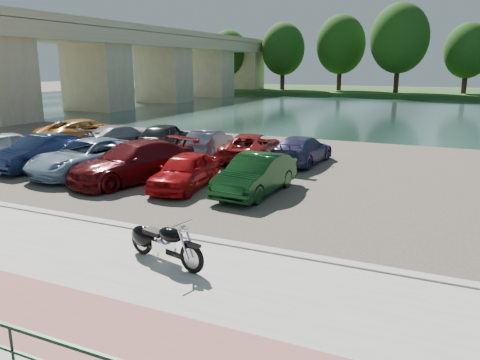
{
  "coord_description": "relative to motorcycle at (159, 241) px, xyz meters",
  "views": [
    {
      "loc": [
        5.26,
        -7.89,
        4.45
      ],
      "look_at": [
        -0.43,
        4.52,
        1.1
      ],
      "focal_mm": 35.0,
      "sensor_mm": 36.0,
      "label": 1
    }
  ],
  "objects": [
    {
      "name": "far_bank",
      "position": [
        0.57,
        71.59,
        -0.26
      ],
      "size": [
        120.0,
        24.0,
        0.6
      ],
      "primitive_type": "cube",
      "color": "#1F4518",
      "rests_on": "ground"
    },
    {
      "name": "kerb",
      "position": [
        0.57,
        1.59,
        -0.49
      ],
      "size": [
        60.0,
        0.3,
        0.14
      ],
      "primitive_type": "cube",
      "color": "#A29F99",
      "rests_on": "ground"
    },
    {
      "name": "car_3",
      "position": [
        -5.34,
        6.16,
        0.25
      ],
      "size": [
        3.71,
        5.69,
        1.53
      ],
      "primitive_type": "imported",
      "rotation": [
        0.0,
        0.0,
        -0.32
      ],
      "color": "#520B0F",
      "rests_on": "parking_lot"
    },
    {
      "name": "car_7",
      "position": [
        -10.39,
        11.84,
        0.14
      ],
      "size": [
        2.86,
        4.87,
        1.32
      ],
      "primitive_type": "imported",
      "rotation": [
        0.0,
        0.0,
        2.91
      ],
      "color": "gray",
      "rests_on": "parking_lot"
    },
    {
      "name": "parking_lot",
      "position": [
        0.57,
        10.59,
        -0.54
      ],
      "size": [
        60.0,
        18.0,
        0.04
      ],
      "primitive_type": "cube",
      "color": "#3F3B33",
      "rests_on": "ground"
    },
    {
      "name": "motorcycle",
      "position": [
        0.0,
        0.0,
        0.0
      ],
      "size": [
        2.29,
        0.93,
        1.05
      ],
      "rotation": [
        0.0,
        0.0,
        -0.25
      ],
      "color": "black",
      "rests_on": "promenade"
    },
    {
      "name": "car_4",
      "position": [
        -2.97,
        6.04,
        0.13
      ],
      "size": [
        1.95,
        3.99,
        1.31
      ],
      "primitive_type": "imported",
      "rotation": [
        0.0,
        0.0,
        0.11
      ],
      "color": "#A80B0F",
      "rests_on": "parking_lot"
    },
    {
      "name": "far_trees",
      "position": [
        4.93,
        65.38,
        6.93
      ],
      "size": [
        70.25,
        10.68,
        12.52
      ],
      "color": "#351E13",
      "rests_on": "far_bank"
    },
    {
      "name": "car_8",
      "position": [
        -8.04,
        12.36,
        0.23
      ],
      "size": [
        2.55,
        4.63,
        1.49
      ],
      "primitive_type": "imported",
      "rotation": [
        0.0,
        0.0,
        3.33
      ],
      "color": "black",
      "rests_on": "parking_lot"
    },
    {
      "name": "car_1",
      "position": [
        -10.45,
        6.38,
        0.21
      ],
      "size": [
        1.84,
        4.51,
        1.46
      ],
      "primitive_type": "imported",
      "rotation": [
        0.0,
        0.0,
        -0.07
      ],
      "color": "#141F3F",
      "rests_on": "parking_lot"
    },
    {
      "name": "pink_path",
      "position": [
        0.57,
        -2.91,
        -0.46
      ],
      "size": [
        60.0,
        2.0,
        0.01
      ],
      "primitive_type": "cube",
      "color": "#945553",
      "rests_on": "promenade"
    },
    {
      "name": "car_10",
      "position": [
        -2.8,
        11.77,
        0.13
      ],
      "size": [
        2.88,
        4.98,
        1.31
      ],
      "primitive_type": "imported",
      "rotation": [
        0.0,
        0.0,
        3.3
      ],
      "color": "maroon",
      "rests_on": "parking_lot"
    },
    {
      "name": "car_2",
      "position": [
        -7.82,
        6.38,
        0.21
      ],
      "size": [
        3.19,
        5.55,
        1.46
      ],
      "primitive_type": "imported",
      "rotation": [
        0.0,
        0.0,
        -0.15
      ],
      "color": "#7996B1",
      "rests_on": "parking_lot"
    },
    {
      "name": "car_5",
      "position": [
        -0.32,
        6.44,
        0.17
      ],
      "size": [
        1.7,
        4.27,
        1.38
      ],
      "primitive_type": "imported",
      "rotation": [
        0.0,
        0.0,
        -0.06
      ],
      "color": "#0E3414",
      "rests_on": "parking_lot"
    },
    {
      "name": "ground",
      "position": [
        0.57,
        -0.41,
        -0.56
      ],
      "size": [
        200.0,
        200.0,
        0.0
      ],
      "primitive_type": "plane",
      "color": "#595447",
      "rests_on": "ground"
    },
    {
      "name": "bridge",
      "position": [
        -27.43,
        40.61,
        4.96
      ],
      "size": [
        7.0,
        56.0,
        8.55
      ],
      "color": "tan",
      "rests_on": "ground"
    },
    {
      "name": "car_9",
      "position": [
        -5.39,
        12.38,
        0.11
      ],
      "size": [
        1.73,
        3.96,
        1.27
      ],
      "primitive_type": "imported",
      "rotation": [
        0.0,
        0.0,
        3.24
      ],
      "color": "slate",
      "rests_on": "parking_lot"
    },
    {
      "name": "river",
      "position": [
        0.57,
        39.59,
        -0.56
      ],
      "size": [
        120.0,
        40.0,
        0.0
      ],
      "primitive_type": "cube",
      "color": "#182C27",
      "rests_on": "ground"
    },
    {
      "name": "railing",
      "position": [
        0.57,
        -4.41,
        0.23
      ],
      "size": [
        24.04,
        0.05,
        0.9
      ],
      "color": "black",
      "rests_on": "promenade"
    },
    {
      "name": "car_11",
      "position": [
        -0.42,
        12.14,
        0.12
      ],
      "size": [
        2.06,
        4.51,
        1.28
      ],
      "primitive_type": "imported",
      "rotation": [
        0.0,
        0.0,
        3.08
      ],
      "color": "navy",
      "rests_on": "parking_lot"
    },
    {
      "name": "car_6",
      "position": [
        -12.77,
        11.8,
        0.25
      ],
      "size": [
        4.18,
        6.04,
        1.53
      ],
      "primitive_type": "imported",
      "rotation": [
        0.0,
        0.0,
        2.81
      ],
      "color": "#B37329",
      "rests_on": "parking_lot"
    },
    {
      "name": "promenade",
      "position": [
        0.57,
        -1.41,
        -0.51
      ],
      "size": [
        60.0,
        6.0,
        0.1
      ],
      "primitive_type": "cube",
      "color": "#A29F99",
      "rests_on": "ground"
    }
  ]
}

